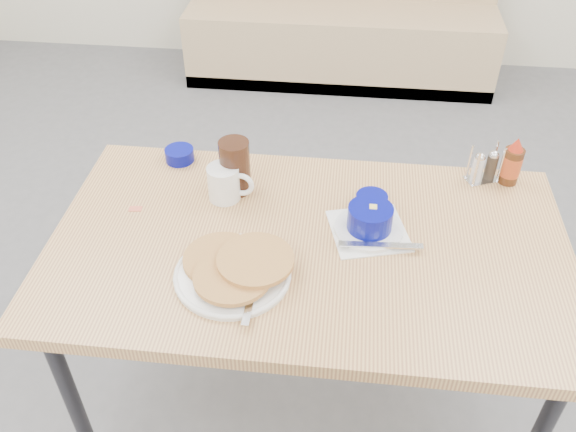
# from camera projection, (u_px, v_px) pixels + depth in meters

# --- Properties ---
(booth_bench) EXTENTS (1.90, 0.56, 1.22)m
(booth_bench) POSITION_uv_depth(u_px,v_px,m) (342.00, 20.00, 3.83)
(booth_bench) COLOR tan
(booth_bench) RESTS_ON ground
(dining_table) EXTENTS (1.40, 0.80, 0.76)m
(dining_table) POSITION_uv_depth(u_px,v_px,m) (308.00, 259.00, 1.68)
(dining_table) COLOR #DCAF65
(dining_table) RESTS_ON ground
(pancake_plate) EXTENTS (0.30, 0.32, 0.05)m
(pancake_plate) POSITION_uv_depth(u_px,v_px,m) (235.00, 270.00, 1.53)
(pancake_plate) COLOR white
(pancake_plate) RESTS_ON dining_table
(coffee_mug) EXTENTS (0.14, 0.09, 0.11)m
(coffee_mug) POSITION_uv_depth(u_px,v_px,m) (225.00, 183.00, 1.75)
(coffee_mug) COLOR white
(coffee_mug) RESTS_ON dining_table
(grits_setting) EXTENTS (0.27, 0.25, 0.08)m
(grits_setting) POSITION_uv_depth(u_px,v_px,m) (370.00, 222.00, 1.65)
(grits_setting) COLOR white
(grits_setting) RESTS_ON dining_table
(creamer_bowl) EXTENTS (0.09, 0.09, 0.04)m
(creamer_bowl) POSITION_uv_depth(u_px,v_px,m) (180.00, 155.00, 1.92)
(creamer_bowl) COLOR #050A7C
(creamer_bowl) RESTS_ON dining_table
(butter_bowl) EXTENTS (0.09, 0.09, 0.04)m
(butter_bowl) POSITION_uv_depth(u_px,v_px,m) (372.00, 201.00, 1.74)
(butter_bowl) COLOR #050A7C
(butter_bowl) RESTS_ON dining_table
(amber_tumbler) EXTENTS (0.11, 0.11, 0.17)m
(amber_tumbler) POSITION_uv_depth(u_px,v_px,m) (235.00, 167.00, 1.76)
(amber_tumbler) COLOR black
(amber_tumbler) RESTS_ON dining_table
(condiment_caddy) EXTENTS (0.11, 0.09, 0.12)m
(condiment_caddy) POSITION_uv_depth(u_px,v_px,m) (484.00, 169.00, 1.83)
(condiment_caddy) COLOR silver
(condiment_caddy) RESTS_ON dining_table
(syrup_bottle) EXTENTS (0.06, 0.06, 0.15)m
(syrup_bottle) POSITION_uv_depth(u_px,v_px,m) (512.00, 163.00, 1.80)
(syrup_bottle) COLOR #47230F
(syrup_bottle) RESTS_ON dining_table
(sugar_wrapper) EXTENTS (0.04, 0.03, 0.00)m
(sugar_wrapper) POSITION_uv_depth(u_px,v_px,m) (135.00, 209.00, 1.75)
(sugar_wrapper) COLOR #DD6449
(sugar_wrapper) RESTS_ON dining_table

